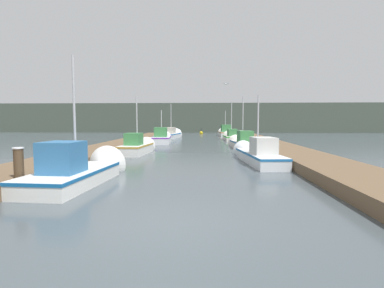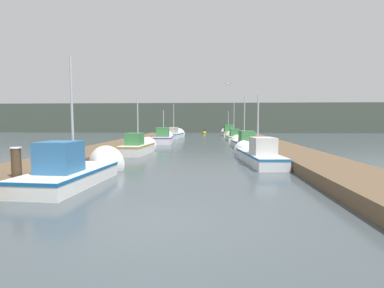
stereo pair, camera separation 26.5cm
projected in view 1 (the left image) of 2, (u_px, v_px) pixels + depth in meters
The scene contains 16 objects.
ground_plane at pixel (164, 226), 6.19m from camera, with size 200.00×200.00×0.00m.
dock_left at pixel (115, 147), 22.39m from camera, with size 2.70×40.00×0.45m.
dock_right at pixel (276, 147), 21.83m from camera, with size 2.70×40.00×0.45m.
distant_shore_ridge at pixel (202, 118), 60.89m from camera, with size 120.00×16.00×5.27m.
fishing_boat_0 at pixel (82, 170), 10.68m from camera, with size 2.02×5.32×4.91m.
fishing_boat_1 at pixel (256, 154), 15.85m from camera, with size 1.94×6.48×3.84m.
fishing_boat_2 at pixel (138, 147), 19.80m from camera, with size 1.64×4.63×4.09m.
fishing_boat_3 at pixel (242, 143), 23.86m from camera, with size 1.81×6.05×4.42m.
fishing_boat_4 at pixel (162, 138), 29.27m from camera, with size 2.08×5.42×3.65m.
fishing_boat_5 at pixel (231, 137), 33.43m from camera, with size 1.69×5.46×4.61m.
fishing_boat_6 at pixel (172, 134), 37.84m from camera, with size 2.31×6.12×4.77m.
fishing_boat_7 at pixel (225, 132), 42.25m from camera, with size 2.02×4.97×4.00m.
mooring_piling_0 at pixel (240, 136), 31.51m from camera, with size 0.26×0.26×1.14m.
mooring_piling_1 at pixel (19, 170), 9.02m from camera, with size 0.32×0.32×1.37m.
channel_buoy at pixel (201, 133), 48.47m from camera, with size 0.58×0.58×1.08m.
seagull_lead at pixel (226, 84), 26.58m from camera, with size 0.56×0.30×0.12m.
Camera 1 is at (0.86, -6.01, 2.17)m, focal length 28.00 mm.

